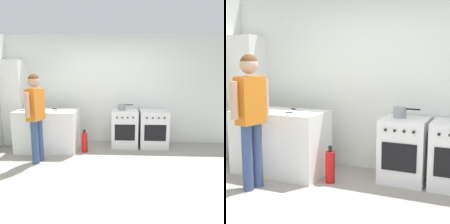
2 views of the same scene
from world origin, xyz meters
The scene contains 10 objects.
back_wall centered at (0.00, 1.95, 1.30)m, with size 6.00×0.10×2.60m, color silver.
counter_unit centered at (-1.35, 1.20, 0.45)m, with size 1.30×0.70×0.90m, color white.
oven_left centered at (0.35, 1.58, 0.43)m, with size 0.59×0.62×0.85m.
pot centered at (0.27, 1.59, 0.92)m, with size 0.35×0.17×0.15m.
knife_utility centered at (-1.20, 1.10, 0.90)m, with size 0.25×0.04×0.01m.
knife_chef centered at (-1.17, 1.35, 0.90)m, with size 0.29×0.18×0.01m.
knife_carving centered at (-1.76, 1.09, 0.90)m, with size 0.33×0.07×0.01m.
person centered at (-1.32, 0.52, 1.01)m, with size 0.27×0.56×1.68m.
fire_extinguisher centered at (-0.52, 1.10, 0.22)m, with size 0.13×0.13×0.50m.
larder_cabinet centered at (-2.30, 1.68, 1.00)m, with size 0.48×0.44×2.00m, color white.
Camera 2 is at (1.36, -2.84, 1.60)m, focal length 55.00 mm.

